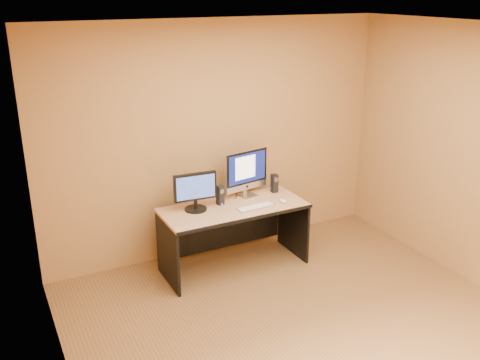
# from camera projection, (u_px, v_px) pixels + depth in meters

# --- Properties ---
(floor) EXTENTS (4.00, 4.00, 0.00)m
(floor) POSITION_uv_depth(u_px,v_px,m) (314.00, 338.00, 4.67)
(floor) COLOR brown
(floor) RESTS_ON ground
(walls) EXTENTS (4.00, 4.00, 2.60)m
(walls) POSITION_uv_depth(u_px,v_px,m) (322.00, 200.00, 4.23)
(walls) COLOR olive
(walls) RESTS_ON ground
(ceiling) EXTENTS (4.00, 4.00, 0.00)m
(ceiling) POSITION_uv_depth(u_px,v_px,m) (332.00, 30.00, 3.79)
(ceiling) COLOR white
(ceiling) RESTS_ON walls
(desk) EXTENTS (1.54, 0.68, 0.71)m
(desk) POSITION_uv_depth(u_px,v_px,m) (234.00, 237.00, 5.75)
(desk) COLOR tan
(desk) RESTS_ON ground
(imac) EXTENTS (0.57, 0.29, 0.53)m
(imac) POSITION_uv_depth(u_px,v_px,m) (248.00, 173.00, 5.83)
(imac) COLOR #B7B7BB
(imac) RESTS_ON desk
(second_monitor) EXTENTS (0.48, 0.26, 0.40)m
(second_monitor) POSITION_uv_depth(u_px,v_px,m) (195.00, 192.00, 5.48)
(second_monitor) COLOR black
(second_monitor) RESTS_ON desk
(speaker_left) EXTENTS (0.08, 0.08, 0.21)m
(speaker_left) POSITION_uv_depth(u_px,v_px,m) (220.00, 195.00, 5.65)
(speaker_left) COLOR black
(speaker_left) RESTS_ON desk
(speaker_right) EXTENTS (0.07, 0.07, 0.21)m
(speaker_right) POSITION_uv_depth(u_px,v_px,m) (274.00, 183.00, 5.99)
(speaker_right) COLOR black
(speaker_right) RESTS_ON desk
(keyboard) EXTENTS (0.42, 0.14, 0.02)m
(keyboard) POSITION_uv_depth(u_px,v_px,m) (256.00, 207.00, 5.60)
(keyboard) COLOR #B2B2B6
(keyboard) RESTS_ON desk
(mouse) EXTENTS (0.06, 0.10, 0.03)m
(mouse) POSITION_uv_depth(u_px,v_px,m) (283.00, 201.00, 5.74)
(mouse) COLOR white
(mouse) RESTS_ON desk
(cable_a) EXTENTS (0.08, 0.20, 0.01)m
(cable_a) POSITION_uv_depth(u_px,v_px,m) (246.00, 193.00, 6.00)
(cable_a) COLOR black
(cable_a) RESTS_ON desk
(cable_b) EXTENTS (0.09, 0.16, 0.01)m
(cable_b) POSITION_uv_depth(u_px,v_px,m) (236.00, 195.00, 5.92)
(cable_b) COLOR black
(cable_b) RESTS_ON desk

